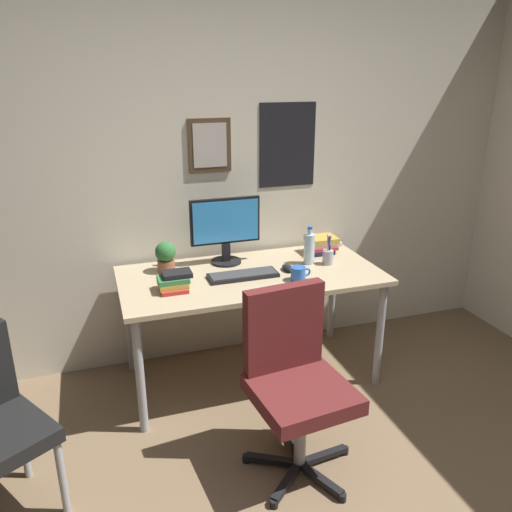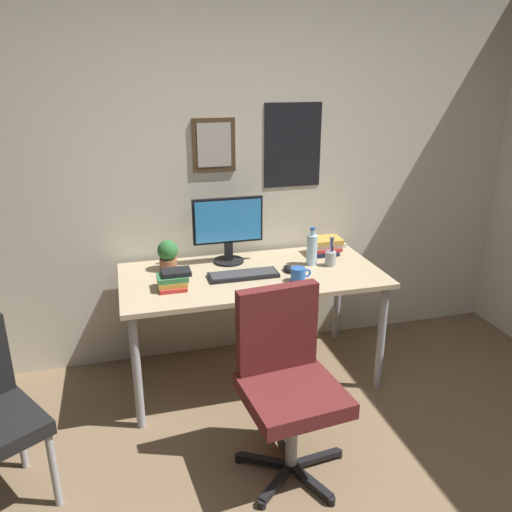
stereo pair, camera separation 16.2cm
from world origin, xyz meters
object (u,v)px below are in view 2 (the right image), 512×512
at_px(office_chair, 286,375).
at_px(pen_cup, 331,258).
at_px(computer_mouse, 289,269).
at_px(coffee_mug_near, 298,275).
at_px(monitor, 228,227).
at_px(potted_plant, 168,254).
at_px(book_stack_left, 173,280).
at_px(book_stack_right, 326,246).
at_px(water_bottle, 312,249).
at_px(keyboard, 243,275).

distance_m(office_chair, pen_cup, 1.04).
relative_size(computer_mouse, coffee_mug_near, 0.87).
height_order(office_chair, pen_cup, office_chair).
relative_size(monitor, computer_mouse, 4.18).
bearing_deg(coffee_mug_near, computer_mouse, 90.79).
distance_m(potted_plant, book_stack_left, 0.31).
xyz_separation_m(monitor, book_stack_right, (0.68, -0.02, -0.18)).
xyz_separation_m(monitor, coffee_mug_near, (0.33, -0.44, -0.20)).
xyz_separation_m(potted_plant, book_stack_left, (-0.00, -0.31, -0.05)).
relative_size(potted_plant, book_stack_left, 1.00).
bearing_deg(pen_cup, water_bottle, 155.45).
xyz_separation_m(office_chair, keyboard, (-0.02, 0.78, 0.23)).
bearing_deg(coffee_mug_near, pen_cup, 34.02).
xyz_separation_m(computer_mouse, water_bottle, (0.18, 0.08, 0.09)).
bearing_deg(potted_plant, book_stack_right, 1.06).
xyz_separation_m(monitor, pen_cup, (0.62, -0.24, -0.19)).
xyz_separation_m(office_chair, book_stack_right, (0.63, 1.05, 0.28)).
bearing_deg(potted_plant, office_chair, -66.00).
xyz_separation_m(book_stack_left, book_stack_right, (1.09, 0.33, 0.01)).
bearing_deg(office_chair, computer_mouse, 70.93).
bearing_deg(monitor, office_chair, -86.98).
height_order(office_chair, coffee_mug_near, office_chair).
bearing_deg(book_stack_left, water_bottle, 9.82).
height_order(monitor, pen_cup, monitor).
relative_size(coffee_mug_near, pen_cup, 0.63).
height_order(computer_mouse, water_bottle, water_bottle).
height_order(office_chair, computer_mouse, office_chair).
height_order(keyboard, coffee_mug_near, coffee_mug_near).
bearing_deg(computer_mouse, pen_cup, 5.10).
bearing_deg(monitor, book_stack_left, -139.27).
bearing_deg(potted_plant, pen_cup, -11.22).
bearing_deg(water_bottle, book_stack_right, 44.96).
xyz_separation_m(keyboard, water_bottle, (0.48, 0.09, 0.09)).
bearing_deg(book_stack_right, pen_cup, -105.04).
xyz_separation_m(pen_cup, book_stack_left, (-1.03, -0.11, -0.00)).
bearing_deg(potted_plant, monitor, 5.31).
xyz_separation_m(computer_mouse, potted_plant, (-0.73, 0.23, 0.09)).
relative_size(potted_plant, pen_cup, 0.98).
relative_size(coffee_mug_near, potted_plant, 0.65).
distance_m(keyboard, potted_plant, 0.50).
bearing_deg(water_bottle, keyboard, -169.07).
bearing_deg(keyboard, book_stack_right, 22.08).
distance_m(water_bottle, book_stack_left, 0.93).
height_order(keyboard, water_bottle, water_bottle).
bearing_deg(office_chair, potted_plant, 114.00).
distance_m(office_chair, monitor, 1.16).
xyz_separation_m(keyboard, potted_plant, (-0.43, 0.25, 0.09)).
xyz_separation_m(monitor, keyboard, (0.03, -0.28, -0.23)).
relative_size(office_chair, keyboard, 2.21).
height_order(water_bottle, coffee_mug_near, water_bottle).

